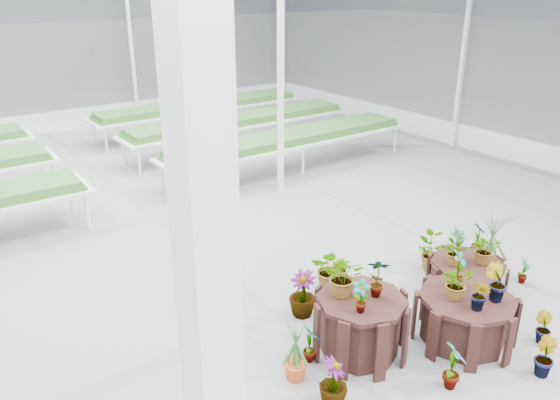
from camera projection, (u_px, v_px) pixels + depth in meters
ground_plane at (275, 328)px, 7.09m from camera, size 24.00×24.00×0.00m
greenhouse_shell at (274, 163)px, 6.25m from camera, size 18.00×24.00×4.50m
steel_frame at (274, 163)px, 6.25m from camera, size 18.00×24.00×4.50m
nursery_benches at (90, 160)px, 12.33m from camera, size 16.00×7.00×0.84m
plinth_tall at (360, 325)px, 6.50m from camera, size 1.40×1.40×0.75m
plinth_mid at (465, 319)px, 6.72m from camera, size 1.23×1.23×0.64m
plinth_low at (466, 277)px, 7.82m from camera, size 1.36×1.36×0.48m
nursery_plants at (407, 279)px, 7.24m from camera, size 4.63×3.39×1.26m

